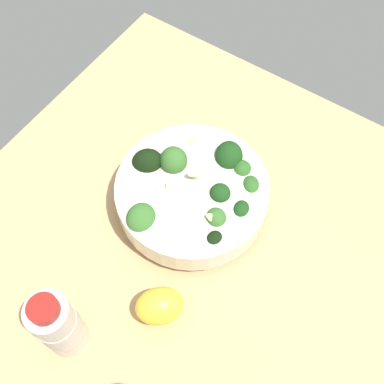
{
  "coord_description": "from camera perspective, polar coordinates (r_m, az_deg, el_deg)",
  "views": [
    {
      "loc": [
        -17.44,
        25.5,
        64.38
      ],
      "look_at": [
        1.63,
        -2.89,
        4.0
      ],
      "focal_mm": 45.48,
      "sensor_mm": 36.0,
      "label": 1
    }
  ],
  "objects": [
    {
      "name": "bottle_tall",
      "position": [
        0.62,
        -15.38,
        -14.83
      ],
      "size": [
        5.18,
        5.18,
        14.05
      ],
      "color": "beige",
      "rests_on": "ground_plane"
    },
    {
      "name": "lemon_wedge",
      "position": [
        0.65,
        -3.82,
        -13.18
      ],
      "size": [
        7.88,
        7.91,
        5.16
      ],
      "primitive_type": "ellipsoid",
      "rotation": [
        0.0,
        0.0,
        3.94
      ],
      "color": "yellow",
      "rests_on": "ground_plane"
    },
    {
      "name": "bowl_of_broccoli",
      "position": [
        0.7,
        0.01,
        0.02
      ],
      "size": [
        21.86,
        21.86,
        8.89
      ],
      "color": "silver",
      "rests_on": "ground_plane"
    },
    {
      "name": "ground_plane",
      "position": [
        0.73,
        -0.2,
        -4.66
      ],
      "size": [
        65.35,
        65.35,
        4.52
      ],
      "primitive_type": "cube",
      "color": "tan"
    }
  ]
}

